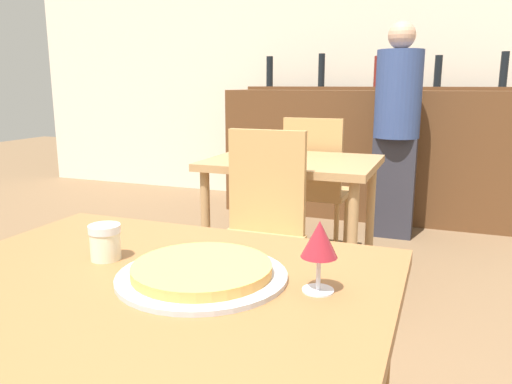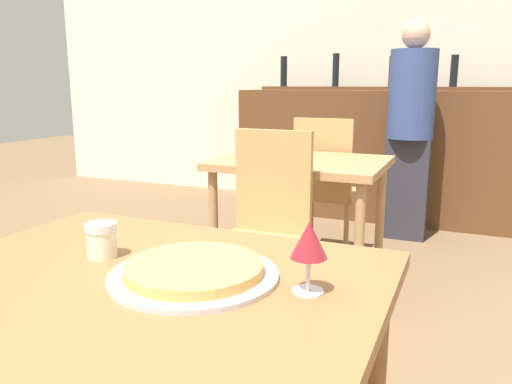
% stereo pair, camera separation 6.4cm
% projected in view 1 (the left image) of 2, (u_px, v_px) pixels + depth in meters
% --- Properties ---
extents(wall_back, '(8.00, 0.05, 2.80)m').
position_uv_depth(wall_back, '(383.00, 60.00, 4.74)').
color(wall_back, silver).
rests_on(wall_back, ground_plane).
extents(dining_table_near, '(1.12, 0.87, 0.73)m').
position_uv_depth(dining_table_near, '(149.00, 310.00, 1.17)').
color(dining_table_near, brown).
rests_on(dining_table_near, ground_plane).
extents(dining_table_far, '(0.91, 0.72, 0.77)m').
position_uv_depth(dining_table_far, '(293.00, 177.00, 2.78)').
color(dining_table_far, '#A87F51').
rests_on(dining_table_far, ground_plane).
extents(bar_counter, '(2.60, 0.56, 1.12)m').
position_uv_depth(bar_counter, '(371.00, 154.00, 4.46)').
color(bar_counter, brown).
rests_on(bar_counter, ground_plane).
extents(bar_back_shelf, '(2.39, 0.24, 0.33)m').
position_uv_depth(bar_back_shelf, '(377.00, 84.00, 4.45)').
color(bar_back_shelf, brown).
rests_on(bar_back_shelf, bar_counter).
extents(chair_far_side_front, '(0.40, 0.40, 0.97)m').
position_uv_depth(chair_far_side_front, '(260.00, 221.00, 2.33)').
color(chair_far_side_front, tan).
rests_on(chair_far_side_front, ground_plane).
extents(chair_far_side_back, '(0.40, 0.40, 0.97)m').
position_uv_depth(chair_far_side_back, '(315.00, 181.00, 3.29)').
color(chair_far_side_back, tan).
rests_on(chair_far_side_back, ground_plane).
extents(pizza_tray, '(0.40, 0.40, 0.04)m').
position_uv_depth(pizza_tray, '(202.00, 272.00, 1.15)').
color(pizza_tray, '#B7B7BC').
rests_on(pizza_tray, dining_table_near).
extents(cheese_shaker, '(0.08, 0.08, 0.09)m').
position_uv_depth(cheese_shaker, '(105.00, 242.00, 1.28)').
color(cheese_shaker, beige).
rests_on(cheese_shaker, dining_table_near).
extents(person_standing, '(0.34, 0.34, 1.62)m').
position_uv_depth(person_standing, '(397.00, 124.00, 3.77)').
color(person_standing, '#2D2D38').
rests_on(person_standing, ground_plane).
extents(wine_glass, '(0.08, 0.08, 0.16)m').
position_uv_depth(wine_glass, '(319.00, 241.00, 1.06)').
color(wine_glass, silver).
rests_on(wine_glass, dining_table_near).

